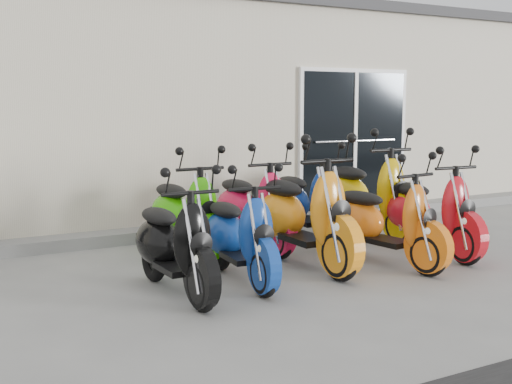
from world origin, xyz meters
The scene contains 14 objects.
ground centered at (0.00, 0.00, 0.00)m, with size 80.00×80.00×0.00m, color gray.
building centered at (0.00, 5.20, 1.60)m, with size 14.00×6.00×3.20m, color beige.
roof_cap centered at (0.00, 5.20, 3.28)m, with size 14.20×6.20×0.16m, color #3F3F42.
front_step centered at (0.00, 2.02, 0.07)m, with size 14.00×0.40×0.15m, color gray.
door_right centered at (2.60, 2.17, 1.26)m, with size 2.02×0.08×2.22m, color black.
scooter_front_black centered at (-1.43, -0.44, 0.62)m, with size 0.61×1.69×1.25m, color black, non-canonical shape.
scooter_front_blue centered at (-0.71, -0.35, 0.61)m, with size 0.60×1.66×1.23m, color navy, non-canonical shape.
scooter_front_orange_a centered at (0.17, -0.12, 0.74)m, with size 0.73×2.01×1.48m, color orange, non-canonical shape.
scooter_front_orange_b centered at (1.01, -0.51, 0.64)m, with size 0.63×1.73×1.28m, color orange, non-canonical shape.
scooter_front_red centered at (1.83, -0.34, 0.66)m, with size 0.65×1.78×1.32m, color red, non-canonical shape.
scooter_back_green centered at (-0.77, 0.91, 0.66)m, with size 0.65×1.79×1.32m, color #3AC008, non-canonical shape.
scooter_back_red centered at (0.11, 0.90, 0.67)m, with size 0.66×1.80×1.33m, color #E71242, non-canonical shape.
scooter_back_blue centered at (0.90, 0.91, 0.66)m, with size 0.65×1.79×1.32m, color navy, non-canonical shape.
scooter_back_yellow centered at (1.80, 0.80, 0.74)m, with size 0.73×2.00×1.48m, color #D9AC06, non-canonical shape.
Camera 1 is at (-3.55, -5.90, 1.77)m, focal length 45.00 mm.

